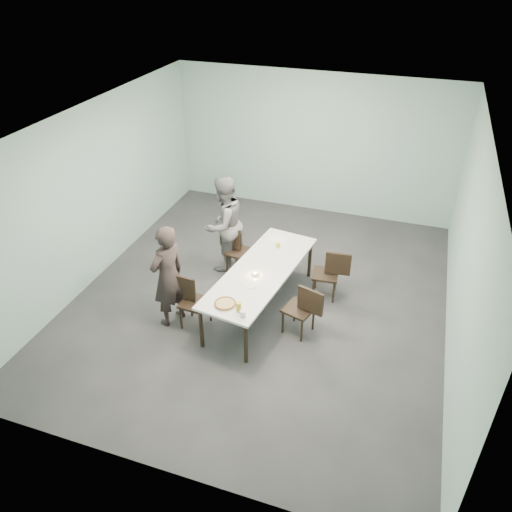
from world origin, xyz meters
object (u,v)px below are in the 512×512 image
(beer_glass, at_px, (239,307))
(tealight, at_px, (255,274))
(chair_near_left, at_px, (190,298))
(side_plate, at_px, (251,285))
(chair_near_right, at_px, (303,307))
(table, at_px, (261,273))
(pizza, at_px, (225,304))
(water_tumbler, at_px, (243,314))
(chair_far_left, at_px, (236,247))
(diner_far, at_px, (224,224))
(amber_tumbler, at_px, (278,245))
(chair_far_right, at_px, (331,271))
(diner_near, at_px, (168,276))

(beer_glass, bearing_deg, tealight, 94.17)
(tealight, bearing_deg, chair_near_left, -147.40)
(side_plate, bearing_deg, beer_glass, -86.55)
(chair_near_right, bearing_deg, table, -8.53)
(pizza, bearing_deg, water_tumbler, -26.12)
(chair_far_left, height_order, side_plate, chair_far_left)
(table, height_order, chair_far_left, chair_far_left)
(diner_far, height_order, beer_glass, diner_far)
(amber_tumbler, bearing_deg, chair_near_left, -123.18)
(chair_near_right, relative_size, beer_glass, 5.80)
(pizza, xyz_separation_m, side_plate, (0.20, 0.56, -0.01))
(beer_glass, distance_m, water_tumbler, 0.13)
(chair_far_right, bearing_deg, diner_near, 26.90)
(diner_far, bearing_deg, pizza, 46.34)
(diner_near, bearing_deg, pizza, 98.23)
(chair_far_left, bearing_deg, beer_glass, -58.89)
(chair_far_left, xyz_separation_m, diner_near, (-0.47, -1.64, 0.35))
(beer_glass, bearing_deg, chair_far_left, 112.01)
(chair_far_right, height_order, diner_near, diner_near)
(diner_near, relative_size, diner_far, 0.96)
(water_tumbler, bearing_deg, tealight, 98.98)
(side_plate, distance_m, amber_tumbler, 1.19)
(diner_far, xyz_separation_m, pizza, (0.81, -1.97, -0.12))
(diner_far, relative_size, tealight, 31.77)
(amber_tumbler, bearing_deg, chair_far_left, 170.20)
(side_plate, bearing_deg, amber_tumbler, 86.81)
(chair_far_left, distance_m, beer_glass, 2.14)
(chair_near_left, xyz_separation_m, chair_far_right, (1.90, 1.41, 0.00))
(chair_far_left, bearing_deg, diner_far, 171.58)
(chair_far_left, relative_size, tealight, 15.54)
(chair_near_left, xyz_separation_m, pizza, (0.70, -0.27, 0.27))
(pizza, bearing_deg, chair_near_right, 31.17)
(water_tumbler, bearing_deg, chair_far_right, 64.53)
(diner_near, relative_size, beer_glass, 11.40)
(water_tumbler, bearing_deg, amber_tumbler, 91.88)
(chair_near_right, relative_size, diner_far, 0.49)
(side_plate, xyz_separation_m, water_tumbler, (0.13, -0.72, 0.04))
(chair_far_left, height_order, pizza, chair_far_left)
(beer_glass, bearing_deg, pizza, 162.83)
(chair_far_left, bearing_deg, chair_far_right, 2.29)
(table, bearing_deg, water_tumbler, -84.11)
(water_tumbler, xyz_separation_m, tealight, (-0.16, 0.99, -0.02))
(amber_tumbler, bearing_deg, pizza, -98.58)
(chair_near_right, distance_m, diner_far, 2.30)
(chair_near_left, height_order, water_tumbler, chair_near_left)
(table, xyz_separation_m, chair_far_right, (1.00, 0.68, -0.19))
(chair_far_left, bearing_deg, chair_near_left, -85.95)
(chair_far_left, xyz_separation_m, amber_tumbler, (0.82, -0.14, 0.29))
(side_plate, bearing_deg, tealight, 95.87)
(chair_far_left, distance_m, side_plate, 1.55)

